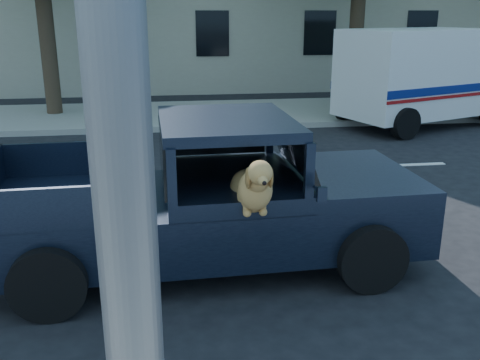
{
  "coord_description": "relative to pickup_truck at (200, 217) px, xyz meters",
  "views": [
    {
      "loc": [
        -0.83,
        -6.44,
        3.0
      ],
      "look_at": [
        -0.03,
        -0.79,
        1.18
      ],
      "focal_mm": 40.0,
      "sensor_mm": 36.0,
      "label": 1
    }
  ],
  "objects": [
    {
      "name": "ground",
      "position": [
        0.46,
        0.42,
        -0.61
      ],
      "size": [
        120.0,
        120.0,
        0.0
      ],
      "primitive_type": "plane",
      "color": "black",
      "rests_on": "ground"
    },
    {
      "name": "far_sidewalk",
      "position": [
        0.46,
        9.62,
        -0.54
      ],
      "size": [
        60.0,
        4.0,
        0.15
      ],
      "primitive_type": "cube",
      "color": "gray",
      "rests_on": "ground"
    },
    {
      "name": "lane_stripes",
      "position": [
        2.46,
        3.82,
        -0.61
      ],
      "size": [
        21.6,
        0.14,
        0.01
      ],
      "primitive_type": null,
      "color": "silver",
      "rests_on": "ground"
    },
    {
      "name": "pickup_truck",
      "position": [
        0.0,
        0.0,
        0.0
      ],
      "size": [
        5.13,
        2.64,
        1.82
      ],
      "rotation": [
        0.0,
        0.0,
        0.03
      ],
      "color": "black",
      "rests_on": "ground"
    },
    {
      "name": "mail_truck",
      "position": [
        6.47,
        7.55,
        0.5
      ],
      "size": [
        5.09,
        3.65,
        2.55
      ],
      "rotation": [
        0.0,
        0.0,
        0.36
      ],
      "color": "silver",
      "rests_on": "ground"
    }
  ]
}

